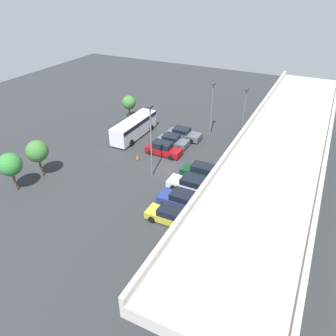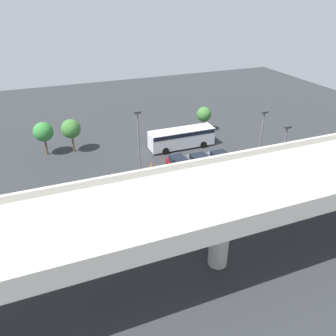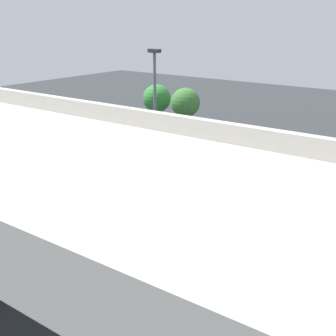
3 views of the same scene
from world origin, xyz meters
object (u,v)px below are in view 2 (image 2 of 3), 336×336
parked_car_2 (179,166)px  parked_car_4 (149,206)px  parked_car_1 (200,162)px  parked_car_3 (177,200)px  parked_car_6 (90,221)px  lamp_post_by_overpass (261,137)px  parked_car_0 (222,160)px  traffic_cone (152,165)px  shuttle_bus (182,137)px  tree_front_left (204,114)px  tree_front_right (71,129)px  lamp_post_mid_lot (282,156)px  parked_car_5 (120,215)px  tree_front_far_right (43,132)px  lamp_post_near_aisle (139,144)px

parked_car_2 → parked_car_4: size_ratio=0.97×
parked_car_1 → parked_car_3: parked_car_3 is taller
parked_car_6 → lamp_post_by_overpass: lamp_post_by_overpass is taller
parked_car_0 → traffic_cone: (8.04, -2.70, -0.38)m
shuttle_bus → tree_front_left: size_ratio=2.38×
parked_car_0 → tree_front_right: bearing=-123.1°
lamp_post_mid_lot → traffic_cone: lamp_post_mid_lot is taller
parked_car_2 → tree_front_right: (10.78, -10.13, 2.41)m
parked_car_1 → parked_car_6: parked_car_6 is taller
parked_car_2 → parked_car_4: (5.76, 6.22, -0.07)m
parked_car_5 → parked_car_6: (2.73, -0.14, -0.02)m
lamp_post_by_overpass → traffic_cone: size_ratio=10.64×
tree_front_left → tree_front_far_right: (22.49, -0.18, 0.54)m
parked_car_0 → parked_car_2: size_ratio=1.03×
lamp_post_mid_lot → lamp_post_near_aisle: bearing=-28.3°
tree_front_far_right → traffic_cone: (-11.49, 8.24, -2.82)m
parked_car_4 → parked_car_2: bearing=-42.8°
parked_car_4 → tree_front_far_right: size_ratio=1.08×
parked_car_2 → lamp_post_mid_lot: lamp_post_mid_lot is taller
parked_car_0 → lamp_post_mid_lot: 8.73m
parked_car_0 → lamp_post_by_overpass: 5.56m
shuttle_bus → tree_front_left: bearing=-142.0°
parked_car_1 → tree_front_far_right: 20.00m
parked_car_5 → parked_car_2: bearing=-52.8°
parked_car_4 → traffic_cone: bearing=-20.1°
lamp_post_near_aisle → tree_front_right: lamp_post_near_aisle is taller
tree_front_right → traffic_cone: bearing=136.0°
lamp_post_near_aisle → tree_front_left: size_ratio=2.28×
parked_car_1 → parked_car_2: parked_car_2 is taller
parked_car_2 → lamp_post_near_aisle: size_ratio=0.55×
lamp_post_near_aisle → parked_car_5: bearing=56.4°
lamp_post_near_aisle → lamp_post_by_overpass: bearing=171.1°
parked_car_0 → parked_car_6: (16.84, 6.07, -0.01)m
shuttle_bus → tree_front_right: tree_front_right is taller
shuttle_bus → tree_front_right: bearing=-16.4°
tree_front_far_right → lamp_post_near_aisle: bearing=127.8°
parked_car_2 → lamp_post_by_overpass: (-8.44, 3.26, 3.60)m
parked_car_1 → lamp_post_mid_lot: (-4.85, 8.04, 3.79)m
lamp_post_near_aisle → traffic_cone: bearing=-125.4°
parked_car_6 → parked_car_2: bearing=-60.5°
parked_car_0 → parked_car_5: 15.41m
parked_car_5 → parked_car_1: bearing=-59.7°
parked_car_6 → traffic_cone: 12.42m
tree_front_right → traffic_cone: size_ratio=6.36×
parked_car_1 → shuttle_bus: shuttle_bus is taller
parked_car_5 → lamp_post_near_aisle: (-3.63, -5.48, 4.19)m
parked_car_3 → shuttle_bus: (-5.92, -12.48, 0.76)m
parked_car_2 → tree_front_far_right: tree_front_far_right is taller
lamp_post_mid_lot → tree_front_left: size_ratio=2.05×
parked_car_4 → lamp_post_mid_lot: bearing=-97.5°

